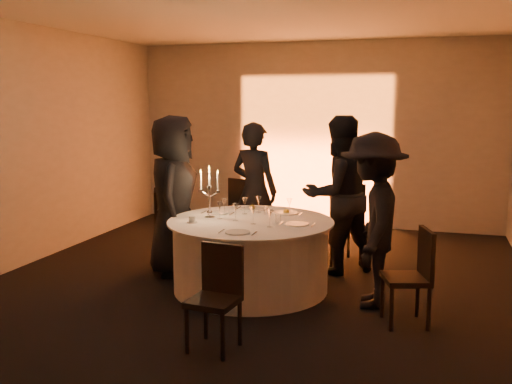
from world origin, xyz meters
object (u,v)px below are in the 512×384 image
(chair_left, at_px, (165,223))
(coffee_cup, at_px, (192,220))
(guest_right, at_px, (373,220))
(chair_right, at_px, (414,271))
(chair_back_left, at_px, (247,210))
(guest_left, at_px, (173,196))
(guest_back_left, at_px, (254,191))
(chair_back_right, at_px, (344,219))
(banquet_table, at_px, (251,255))
(chair_front, at_px, (217,291))
(guest_back_right, at_px, (338,195))
(candelabra, at_px, (210,200))

(chair_left, relative_size, coffee_cup, 8.72)
(guest_right, bearing_deg, chair_right, 41.78)
(chair_left, height_order, coffee_cup, chair_left)
(chair_back_left, bearing_deg, coffee_cup, 106.73)
(guest_left, relative_size, guest_back_left, 1.06)
(chair_back_left, bearing_deg, guest_back_left, 142.42)
(chair_left, height_order, chair_back_right, chair_back_right)
(chair_back_right, height_order, coffee_cup, chair_back_right)
(banquet_table, distance_m, chair_back_left, 1.64)
(chair_back_left, xyz_separation_m, chair_front, (0.72, -3.03, -0.09))
(banquet_table, distance_m, guest_back_right, 1.35)
(chair_left, xyz_separation_m, guest_left, (0.26, -0.29, 0.40))
(banquet_table, height_order, guest_right, guest_right)
(chair_back_left, height_order, guest_back_right, guest_back_right)
(candelabra, bearing_deg, guest_right, -2.59)
(guest_back_right, bearing_deg, chair_right, 82.39)
(coffee_cup, relative_size, candelabra, 0.19)
(chair_right, relative_size, guest_left, 0.48)
(guest_back_right, height_order, guest_right, guest_back_right)
(chair_front, bearing_deg, candelabra, 119.87)
(chair_back_right, height_order, guest_back_right, guest_back_right)
(chair_back_right, relative_size, coffee_cup, 9.40)
(guest_back_left, bearing_deg, guest_back_right, 179.23)
(guest_left, distance_m, candelabra, 0.67)
(guest_back_right, bearing_deg, chair_left, -30.94)
(chair_back_left, relative_size, chair_back_right, 0.98)
(coffee_cup, bearing_deg, candelabra, 68.47)
(guest_right, xyz_separation_m, coffee_cup, (-1.87, -0.17, -0.08))
(guest_right, bearing_deg, chair_back_right, -165.52)
(chair_front, bearing_deg, banquet_table, 103.05)
(chair_back_right, height_order, guest_back_left, guest_back_left)
(guest_back_right, bearing_deg, guest_left, -21.23)
(banquet_table, relative_size, chair_back_right, 1.74)
(chair_back_right, xyz_separation_m, guest_back_left, (-1.17, 0.01, 0.31))
(guest_left, bearing_deg, guest_back_right, -86.23)
(guest_back_right, bearing_deg, candelabra, -2.99)
(guest_back_right, bearing_deg, guest_back_left, -56.58)
(chair_left, relative_size, chair_back_right, 0.93)
(chair_right, xyz_separation_m, candelabra, (-2.20, 0.48, 0.47))
(banquet_table, bearing_deg, chair_back_left, 109.24)
(guest_left, bearing_deg, chair_back_left, -37.70)
(chair_right, distance_m, chair_front, 1.84)
(chair_front, distance_m, guest_left, 2.21)
(chair_right, xyz_separation_m, guest_back_right, (-0.94, 1.45, 0.44))
(guest_left, distance_m, guest_back_left, 1.20)
(chair_left, relative_size, guest_right, 0.55)
(chair_left, xyz_separation_m, guest_back_right, (2.10, 0.35, 0.40))
(banquet_table, height_order, guest_left, guest_left)
(chair_back_left, distance_m, chair_front, 3.12)
(guest_right, distance_m, candelabra, 1.77)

